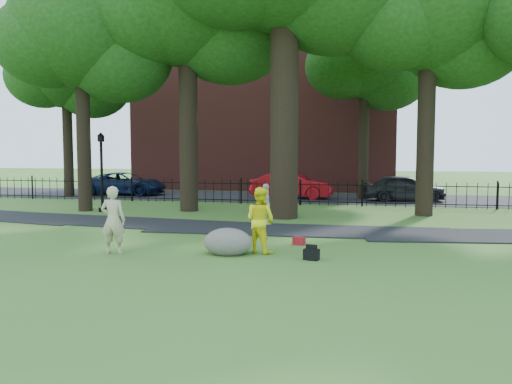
% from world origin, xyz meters
% --- Properties ---
extents(ground, '(120.00, 120.00, 0.00)m').
position_xyz_m(ground, '(0.00, 0.00, 0.00)').
color(ground, '#376222').
rests_on(ground, ground).
extents(footpath, '(36.07, 3.85, 0.03)m').
position_xyz_m(footpath, '(1.00, 3.90, 0.00)').
color(footpath, black).
rests_on(footpath, ground).
extents(street, '(80.00, 7.00, 0.02)m').
position_xyz_m(street, '(0.00, 16.00, 0.00)').
color(street, black).
rests_on(street, ground).
extents(iron_fence, '(44.00, 0.04, 1.20)m').
position_xyz_m(iron_fence, '(0.00, 12.00, 0.60)').
color(iron_fence, black).
rests_on(iron_fence, ground).
extents(brick_building, '(18.00, 8.00, 12.00)m').
position_xyz_m(brick_building, '(-4.00, 24.00, 6.00)').
color(brick_building, maroon).
rests_on(brick_building, ground).
extents(tree_row, '(26.82, 7.96, 12.42)m').
position_xyz_m(tree_row, '(0.52, 8.40, 8.15)').
color(tree_row, black).
rests_on(tree_row, ground).
extents(woman, '(0.68, 0.50, 1.74)m').
position_xyz_m(woman, '(-3.14, -0.85, 0.87)').
color(woman, '#CAB88B').
rests_on(woman, ground).
extents(man, '(1.03, 0.95, 1.70)m').
position_xyz_m(man, '(0.50, 0.10, 0.85)').
color(man, '#FFF015').
rests_on(man, ground).
extents(pedestrian, '(0.70, 0.94, 1.49)m').
position_xyz_m(pedestrian, '(-0.31, 4.91, 0.74)').
color(pedestrian, silver).
rests_on(pedestrian, ground).
extents(boulder, '(1.37, 1.11, 0.73)m').
position_xyz_m(boulder, '(-0.26, -0.28, 0.37)').
color(boulder, '#5D5B4E').
rests_on(boulder, ground).
extents(lamppost, '(0.34, 0.34, 3.46)m').
position_xyz_m(lamppost, '(-8.09, 7.37, 1.70)').
color(lamppost, black).
rests_on(lamppost, ground).
extents(backpack, '(0.40, 0.31, 0.27)m').
position_xyz_m(backpack, '(1.89, -0.51, 0.13)').
color(backpack, black).
rests_on(backpack, ground).
extents(red_bag, '(0.37, 0.29, 0.22)m').
position_xyz_m(red_bag, '(1.34, 1.38, 0.11)').
color(red_bag, maroon).
rests_on(red_bag, ground).
extents(red_sedan, '(4.58, 1.69, 1.50)m').
position_xyz_m(red_sedan, '(-0.91, 15.32, 0.75)').
color(red_sedan, '#AC0D14').
rests_on(red_sedan, ground).
extents(navy_van, '(5.01, 2.40, 1.38)m').
position_xyz_m(navy_van, '(-11.13, 15.40, 0.69)').
color(navy_van, '#0B1737').
rests_on(navy_van, ground).
extents(grey_car, '(4.32, 2.04, 1.43)m').
position_xyz_m(grey_car, '(5.15, 15.11, 0.71)').
color(grey_car, black).
rests_on(grey_car, ground).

